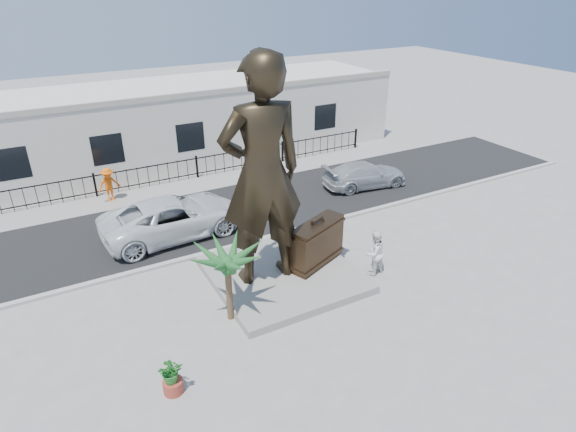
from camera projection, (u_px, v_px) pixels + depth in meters
name	position (u px, v px, depth m)	size (l,w,h in m)	color
ground	(314.00, 294.00, 17.48)	(100.00, 100.00, 0.00)	#9E9991
street	(230.00, 210.00, 23.75)	(40.00, 7.00, 0.01)	black
curb	(261.00, 239.00, 20.98)	(40.00, 0.25, 0.12)	#A5A399
far_sidewalk	(203.00, 182.00, 26.89)	(40.00, 2.50, 0.02)	#9E9991
plinth	(283.00, 274.00, 18.38)	(5.20, 5.20, 0.30)	gray
fence	(197.00, 168.00, 27.25)	(22.00, 0.10, 1.20)	black
building	(172.00, 122.00, 29.82)	(28.00, 7.00, 4.40)	silver
statue	(262.00, 174.00, 16.23)	(2.98, 1.95, 8.16)	black
suitcase	(317.00, 243.00, 18.45)	(2.48, 0.79, 1.75)	#332415
tourist	(374.00, 253.00, 18.29)	(0.90, 0.70, 1.85)	white
car_white	(174.00, 217.00, 21.08)	(2.89, 6.26, 1.74)	silver
car_silver	(365.00, 175.00, 26.07)	(1.88, 4.63, 1.34)	#ABAEB0
worker	(109.00, 184.00, 24.28)	(1.14, 0.66, 1.77)	#FF650D
palm_tree	(231.00, 318.00, 16.28)	(1.80, 1.80, 3.20)	#1E5322
planter	(173.00, 386.00, 13.31)	(0.56, 0.56, 0.40)	#9C3829
shrub	(171.00, 371.00, 13.05)	(0.67, 0.58, 0.74)	#247024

